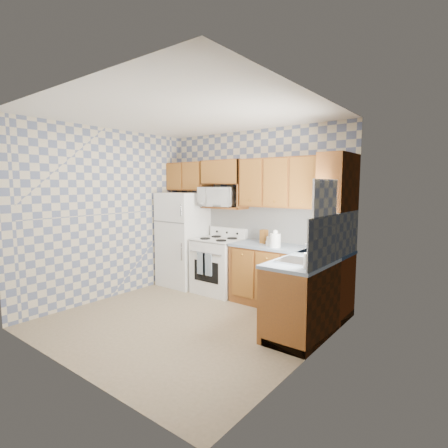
{
  "coord_description": "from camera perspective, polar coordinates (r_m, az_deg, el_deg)",
  "views": [
    {
      "loc": [
        3.14,
        -3.25,
        1.81
      ],
      "look_at": [
        0.05,
        0.75,
        1.25
      ],
      "focal_mm": 28.0,
      "sensor_mm": 36.0,
      "label": 1
    }
  ],
  "objects": [
    {
      "name": "upper_cabinets_back",
      "position": [
        5.23,
        11.46,
        6.63
      ],
      "size": [
        1.75,
        0.33,
        0.74
      ],
      "primitive_type": "cube",
      "color": "brown",
      "rests_on": "back_wall"
    },
    {
      "name": "dish_towel_left",
      "position": [
        5.72,
        -3.71,
        -6.43
      ],
      "size": [
        0.17,
        0.02,
        0.36
      ],
      "primitive_type": "cube",
      "color": "navy",
      "rests_on": "stove_body"
    },
    {
      "name": "bottle_2",
      "position": [
        4.89,
        17.68,
        -2.89
      ],
      "size": [
        0.07,
        0.07,
        0.27
      ],
      "primitive_type": "cylinder",
      "color": "#4E360C",
      "rests_on": "countertop_back"
    },
    {
      "name": "window",
      "position": [
        3.99,
        16.14,
        0.89
      ],
      "size": [
        0.02,
        0.66,
        0.86
      ],
      "primitive_type": "cube",
      "color": "white",
      "rests_on": "right_wall"
    },
    {
      "name": "soap_bottle",
      "position": [
        3.86,
        13.32,
        -5.89
      ],
      "size": [
        0.06,
        0.06,
        0.17
      ],
      "primitive_type": "cylinder",
      "color": "beige",
      "rests_on": "countertop_right"
    },
    {
      "name": "cooktop",
      "position": [
        5.86,
        -0.89,
        -2.56
      ],
      "size": [
        0.76,
        0.65,
        0.02
      ],
      "primitive_type": "cube",
      "color": "silver",
      "rests_on": "stove_body"
    },
    {
      "name": "base_cabinets_right",
      "position": [
        4.62,
        14.03,
        -11.13
      ],
      "size": [
        0.6,
        1.6,
        0.88
      ],
      "primitive_type": "cube",
      "color": "brown",
      "rests_on": "floor"
    },
    {
      "name": "bottle_0",
      "position": [
        4.9,
        15.88,
        -2.57
      ],
      "size": [
        0.07,
        0.07,
        0.31
      ],
      "primitive_type": "cylinder",
      "color": "black",
      "rests_on": "countertop_back"
    },
    {
      "name": "electric_kettle",
      "position": [
        5.1,
        8.36,
        -2.67
      ],
      "size": [
        0.16,
        0.16,
        0.2
      ],
      "primitive_type": "cylinder",
      "color": "white",
      "rests_on": "countertop_back"
    },
    {
      "name": "stove_body",
      "position": [
        5.95,
        -0.88,
        -6.89
      ],
      "size": [
        0.76,
        0.65,
        0.9
      ],
      "primitive_type": "cube",
      "color": "white",
      "rests_on": "floor"
    },
    {
      "name": "bottle_1",
      "position": [
        4.81,
        16.71,
        -2.88
      ],
      "size": [
        0.07,
        0.07,
        0.29
      ],
      "primitive_type": "cylinder",
      "color": "black",
      "rests_on": "countertop_back"
    },
    {
      "name": "backguard",
      "position": [
        6.06,
        0.73,
        -1.35
      ],
      "size": [
        0.76,
        0.08,
        0.17
      ],
      "primitive_type": "cube",
      "color": "white",
      "rests_on": "cooktop"
    },
    {
      "name": "backsplash_back",
      "position": [
        5.6,
        8.12,
        0.0
      ],
      "size": [
        2.6,
        0.02,
        0.56
      ],
      "primitive_type": "cube",
      "color": "white",
      "rests_on": "back_wall"
    },
    {
      "name": "refrigerator",
      "position": [
        6.38,
        -6.69,
        -2.46
      ],
      "size": [
        0.75,
        0.7,
        1.68
      ],
      "primitive_type": "cube",
      "color": "white",
      "rests_on": "floor"
    },
    {
      "name": "upper_cabinets_right",
      "position": [
        4.78,
        18.17,
        6.48
      ],
      "size": [
        0.33,
        0.7,
        0.74
      ],
      "primitive_type": "cube",
      "color": "brown",
      "rests_on": "right_wall"
    },
    {
      "name": "dish_towel_right",
      "position": [
        5.64,
        -2.73,
        -6.61
      ],
      "size": [
        0.17,
        0.02,
        0.36
      ],
      "primitive_type": "cube",
      "color": "navy",
      "rests_on": "stove_body"
    },
    {
      "name": "backsplash_right",
      "position": [
        4.35,
        17.8,
        -2.06
      ],
      "size": [
        0.02,
        1.6,
        0.56
      ],
      "primitive_type": "cube",
      "color": "white",
      "rests_on": "right_wall"
    },
    {
      "name": "sink",
      "position": [
        4.19,
        12.27,
        -6.04
      ],
      "size": [
        0.48,
        0.4,
        0.03
      ],
      "primitive_type": "cube",
      "color": "#B7B7BC",
      "rests_on": "countertop_right"
    },
    {
      "name": "countertop_back",
      "position": [
        5.18,
        10.55,
        -3.9
      ],
      "size": [
        1.77,
        0.63,
        0.04
      ],
      "primitive_type": "cube",
      "color": "slate",
      "rests_on": "base_cabinets_back"
    },
    {
      "name": "countertop_right",
      "position": [
        4.51,
        14.13,
        -5.53
      ],
      "size": [
        0.63,
        1.6,
        0.04
      ],
      "primitive_type": "cube",
      "color": "slate",
      "rests_on": "base_cabinets_right"
    },
    {
      "name": "base_cabinets_back",
      "position": [
        5.29,
        10.47,
        -8.8
      ],
      "size": [
        1.75,
        0.6,
        0.88
      ],
      "primitive_type": "cube",
      "color": "brown",
      "rests_on": "floor"
    },
    {
      "name": "microwave_shelf",
      "position": [
        5.93,
        0.07,
        2.7
      ],
      "size": [
        0.8,
        0.33,
        0.03
      ],
      "primitive_type": "cube",
      "color": "brown",
      "rests_on": "back_wall"
    },
    {
      "name": "upper_cabinets_fridge",
      "position": [
        6.45,
        -5.76,
        7.71
      ],
      "size": [
        0.82,
        0.33,
        0.5
      ],
      "primitive_type": "cube",
      "color": "brown",
      "rests_on": "back_wall"
    },
    {
      "name": "back_wall",
      "position": [
        5.8,
        4.75,
        1.75
      ],
      "size": [
        3.4,
        0.02,
        2.7
      ],
      "primitive_type": "cube",
      "color": "slate",
      "rests_on": "ground"
    },
    {
      "name": "right_wall",
      "position": [
        3.59,
        13.66,
        -1.24
      ],
      "size": [
        0.02,
        3.2,
        2.7
      ],
      "primitive_type": "cube",
      "color": "slate",
      "rests_on": "ground"
    },
    {
      "name": "microwave",
      "position": [
        5.96,
        -1.02,
        4.46
      ],
      "size": [
        0.7,
        0.58,
        0.33
      ],
      "primitive_type": "imported",
      "rotation": [
        0.0,
        0.0,
        0.32
      ],
      "color": "white",
      "rests_on": "microwave_shelf"
    },
    {
      "name": "food_containers",
      "position": [
        5.23,
        7.93,
        -2.79
      ],
      "size": [
        0.2,
        0.2,
        0.13
      ],
      "primitive_type": null,
      "color": "beige",
      "rests_on": "countertop_back"
    },
    {
      "name": "knife_block",
      "position": [
        5.42,
        6.53,
        -2.03
      ],
      "size": [
        0.11,
        0.11,
        0.21
      ],
      "primitive_type": "cube",
      "rotation": [
        0.0,
        0.0,
        -0.11
      ],
      "color": "brown",
      "rests_on": "countertop_back"
    },
    {
      "name": "floor",
      "position": [
        4.87,
        -6.09,
        -15.53
      ],
      "size": [
        3.4,
        3.4,
        0.0
      ],
      "primitive_type": "plane",
      "color": "#7F6C50",
      "rests_on": "ground"
    }
  ]
}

